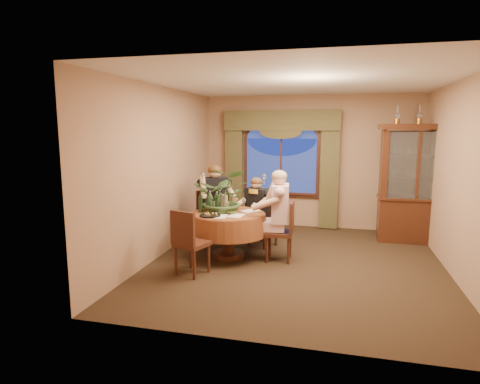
% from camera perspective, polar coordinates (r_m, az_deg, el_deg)
% --- Properties ---
extents(floor, '(5.00, 5.00, 0.00)m').
position_cam_1_polar(floor, '(6.53, 7.92, -9.95)').
color(floor, black).
rests_on(floor, ground).
extents(wall_back, '(4.50, 0.00, 4.50)m').
position_cam_1_polar(wall_back, '(8.70, 9.85, 4.20)').
color(wall_back, '#977055').
rests_on(wall_back, ground).
extents(wall_right, '(0.00, 5.00, 5.00)m').
position_cam_1_polar(wall_right, '(6.41, 28.66, 1.51)').
color(wall_right, '#977055').
rests_on(wall_right, ground).
extents(ceiling, '(5.00, 5.00, 0.00)m').
position_cam_1_polar(ceiling, '(6.21, 8.50, 15.27)').
color(ceiling, white).
rests_on(ceiling, wall_back).
extents(window, '(1.62, 0.10, 1.32)m').
position_cam_1_polar(window, '(8.70, 5.84, 3.62)').
color(window, navy).
rests_on(window, wall_back).
extents(arched_transom, '(1.60, 0.06, 0.44)m').
position_cam_1_polar(arched_transom, '(8.66, 5.93, 8.76)').
color(arched_transom, navy).
rests_on(arched_transom, wall_back).
extents(drapery_left, '(0.38, 0.14, 2.32)m').
position_cam_1_polar(drapery_left, '(8.86, -0.83, 2.99)').
color(drapery_left, '#443E1F').
rests_on(drapery_left, floor).
extents(drapery_right, '(0.38, 0.14, 2.32)m').
position_cam_1_polar(drapery_right, '(8.58, 12.62, 2.57)').
color(drapery_right, '#443E1F').
rests_on(drapery_right, floor).
extents(swag_valance, '(2.45, 0.16, 0.42)m').
position_cam_1_polar(swag_valance, '(8.58, 5.88, 10.10)').
color(swag_valance, '#443E1F').
rests_on(swag_valance, wall_back).
extents(dining_table, '(1.45, 1.45, 0.75)m').
position_cam_1_polar(dining_table, '(6.66, -1.68, -6.10)').
color(dining_table, maroon).
rests_on(dining_table, floor).
extents(china_cabinet, '(1.36, 0.54, 2.20)m').
position_cam_1_polar(china_cabinet, '(8.08, 23.62, 1.05)').
color(china_cabinet, '#32160C').
rests_on(china_cabinet, floor).
extents(oil_lamp_left, '(0.11, 0.11, 0.34)m').
position_cam_1_polar(oil_lamp_left, '(7.97, 21.46, 10.23)').
color(oil_lamp_left, '#A5722D').
rests_on(oil_lamp_left, china_cabinet).
extents(oil_lamp_center, '(0.11, 0.11, 0.34)m').
position_cam_1_polar(oil_lamp_center, '(8.02, 24.20, 10.05)').
color(oil_lamp_center, '#A5722D').
rests_on(oil_lamp_center, china_cabinet).
extents(oil_lamp_right, '(0.11, 0.11, 0.34)m').
position_cam_1_polar(oil_lamp_right, '(8.10, 26.89, 9.85)').
color(oil_lamp_right, '#A5722D').
rests_on(oil_lamp_right, china_cabinet).
extents(chair_right, '(0.44, 0.44, 0.96)m').
position_cam_1_polar(chair_right, '(6.50, 5.57, -5.57)').
color(chair_right, black).
rests_on(chair_right, floor).
extents(chair_back_right, '(0.57, 0.57, 0.96)m').
position_cam_1_polar(chair_back_right, '(7.28, 3.31, -3.95)').
color(chair_back_right, black).
rests_on(chair_back_right, floor).
extents(chair_back, '(0.59, 0.59, 0.96)m').
position_cam_1_polar(chair_back, '(7.45, -4.18, -3.67)').
color(chair_back, black).
rests_on(chair_back, floor).
extents(chair_front_left, '(0.53, 0.53, 0.96)m').
position_cam_1_polar(chair_front_left, '(5.92, -6.84, -7.07)').
color(chair_front_left, black).
rests_on(chair_front_left, floor).
extents(person_pink, '(0.53, 0.57, 1.46)m').
position_cam_1_polar(person_pink, '(6.50, 5.72, -3.29)').
color(person_pink, '#D0A5A7').
rests_on(person_pink, floor).
extents(person_back, '(0.70, 0.69, 1.47)m').
position_cam_1_polar(person_back, '(7.34, -3.60, -1.81)').
color(person_back, black).
rests_on(person_back, floor).
extents(person_scarf, '(0.58, 0.56, 1.26)m').
position_cam_1_polar(person_scarf, '(7.23, 2.41, -2.82)').
color(person_scarf, black).
rests_on(person_scarf, floor).
extents(stoneware_vase, '(0.15, 0.15, 0.27)m').
position_cam_1_polar(stoneware_vase, '(6.71, -2.21, -1.52)').
color(stoneware_vase, '#A28264').
rests_on(stoneware_vase, dining_table).
extents(centerpiece_plant, '(0.95, 1.06, 0.82)m').
position_cam_1_polar(centerpiece_plant, '(6.64, -2.29, 2.52)').
color(centerpiece_plant, '#3A562F').
rests_on(centerpiece_plant, dining_table).
extents(olive_bowl, '(0.16, 0.16, 0.05)m').
position_cam_1_polar(olive_bowl, '(6.47, -1.22, -2.91)').
color(olive_bowl, '#4C532A').
rests_on(olive_bowl, dining_table).
extents(cheese_platter, '(0.34, 0.34, 0.02)m').
position_cam_1_polar(cheese_platter, '(6.32, -4.26, -3.35)').
color(cheese_platter, black).
rests_on(cheese_platter, dining_table).
extents(wine_bottle_0, '(0.07, 0.07, 0.33)m').
position_cam_1_polar(wine_bottle_0, '(6.61, -5.64, -1.47)').
color(wine_bottle_0, black).
rests_on(wine_bottle_0, dining_table).
extents(wine_bottle_1, '(0.07, 0.07, 0.33)m').
position_cam_1_polar(wine_bottle_1, '(6.77, -3.27, -1.19)').
color(wine_bottle_1, black).
rests_on(wine_bottle_1, dining_table).
extents(wine_bottle_2, '(0.07, 0.07, 0.33)m').
position_cam_1_polar(wine_bottle_2, '(6.77, -4.28, -1.20)').
color(wine_bottle_2, tan).
rests_on(wine_bottle_2, dining_table).
extents(wine_bottle_3, '(0.07, 0.07, 0.33)m').
position_cam_1_polar(wine_bottle_3, '(6.68, -3.31, -1.33)').
color(wine_bottle_3, tan).
rests_on(wine_bottle_3, dining_table).
extents(wine_bottle_4, '(0.07, 0.07, 0.33)m').
position_cam_1_polar(wine_bottle_4, '(6.53, -3.25, -1.57)').
color(wine_bottle_4, black).
rests_on(wine_bottle_4, dining_table).
extents(wine_bottle_5, '(0.07, 0.07, 0.33)m').
position_cam_1_polar(wine_bottle_5, '(6.59, -4.55, -1.49)').
color(wine_bottle_5, black).
rests_on(wine_bottle_5, dining_table).
extents(tasting_paper_0, '(0.24, 0.32, 0.00)m').
position_cam_1_polar(tasting_paper_0, '(6.34, -0.55, -3.37)').
color(tasting_paper_0, white).
rests_on(tasting_paper_0, dining_table).
extents(tasting_paper_1, '(0.35, 0.37, 0.00)m').
position_cam_1_polar(tasting_paper_1, '(6.70, 1.50, -2.69)').
color(tasting_paper_1, white).
rests_on(tasting_paper_1, dining_table).
extents(tasting_paper_2, '(0.23, 0.31, 0.00)m').
position_cam_1_polar(tasting_paper_2, '(6.29, -2.86, -3.47)').
color(tasting_paper_2, white).
rests_on(tasting_paper_2, dining_table).
extents(wine_glass_person_pink, '(0.07, 0.07, 0.18)m').
position_cam_1_polar(wine_glass_person_pink, '(6.50, 2.03, -2.28)').
color(wine_glass_person_pink, silver).
rests_on(wine_glass_person_pink, dining_table).
extents(wine_glass_person_back, '(0.07, 0.07, 0.18)m').
position_cam_1_polar(wine_glass_person_back, '(6.96, -2.76, -1.53)').
color(wine_glass_person_back, silver).
rests_on(wine_glass_person_back, dining_table).
extents(wine_glass_person_scarf, '(0.07, 0.07, 0.18)m').
position_cam_1_polar(wine_glass_person_scarf, '(6.89, 0.58, -1.63)').
color(wine_glass_person_scarf, silver).
rests_on(wine_glass_person_scarf, dining_table).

